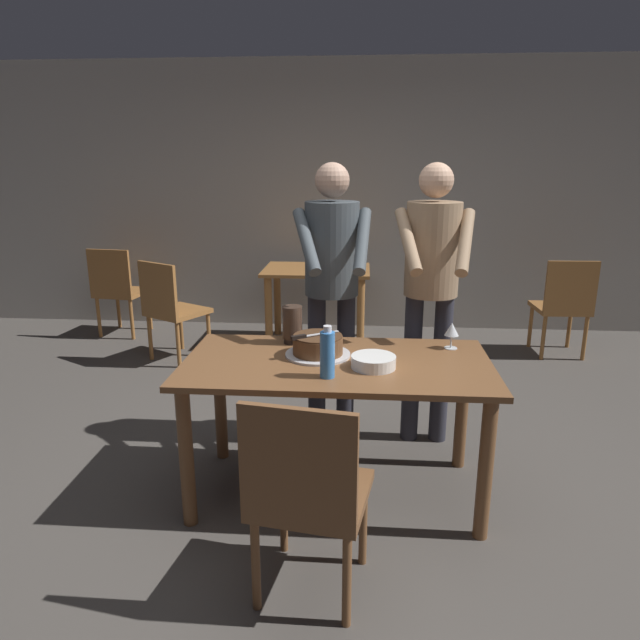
{
  "coord_description": "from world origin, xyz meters",
  "views": [
    {
      "loc": [
        0.12,
        -2.72,
        1.73
      ],
      "look_at": [
        -0.1,
        0.23,
        0.9
      ],
      "focal_mm": 32.0,
      "sensor_mm": 36.0,
      "label": 1
    }
  ],
  "objects_px": {
    "cake_knife": "(305,336)",
    "background_chair_2": "(563,304)",
    "water_bottle": "(327,354)",
    "background_table": "(317,285)",
    "plate_stack": "(373,362)",
    "cake_on_platter": "(318,346)",
    "hurricane_lamp": "(292,324)",
    "background_chair_1": "(171,307)",
    "background_chair_0": "(118,288)",
    "person_standing_beside": "(431,275)",
    "person_cutting_cake": "(332,274)",
    "main_dining_table": "(337,382)",
    "wine_glass_near": "(452,330)",
    "chair_near_side": "(307,491)"
  },
  "relations": [
    {
      "from": "chair_near_side",
      "to": "person_cutting_cake",
      "type": "bearing_deg",
      "value": 89.41
    },
    {
      "from": "background_chair_2",
      "to": "person_standing_beside",
      "type": "bearing_deg",
      "value": -128.87
    },
    {
      "from": "background_table",
      "to": "background_chair_0",
      "type": "bearing_deg",
      "value": 177.02
    },
    {
      "from": "cake_knife",
      "to": "chair_near_side",
      "type": "bearing_deg",
      "value": -83.96
    },
    {
      "from": "main_dining_table",
      "to": "cake_knife",
      "type": "bearing_deg",
      "value": 167.2
    },
    {
      "from": "main_dining_table",
      "to": "person_standing_beside",
      "type": "relative_size",
      "value": 0.9
    },
    {
      "from": "background_chair_0",
      "to": "wine_glass_near",
      "type": "bearing_deg",
      "value": -39.9
    },
    {
      "from": "hurricane_lamp",
      "to": "cake_on_platter",
      "type": "bearing_deg",
      "value": -52.02
    },
    {
      "from": "background_chair_0",
      "to": "background_chair_2",
      "type": "relative_size",
      "value": 1.0
    },
    {
      "from": "person_standing_beside",
      "to": "background_table",
      "type": "xyz_separation_m",
      "value": [
        -0.84,
        1.94,
        -0.5
      ]
    },
    {
      "from": "background_chair_1",
      "to": "background_chair_0",
      "type": "bearing_deg",
      "value": 137.92
    },
    {
      "from": "cake_on_platter",
      "to": "wine_glass_near",
      "type": "bearing_deg",
      "value": 13.59
    },
    {
      "from": "wine_glass_near",
      "to": "person_standing_beside",
      "type": "height_order",
      "value": "person_standing_beside"
    },
    {
      "from": "background_chair_1",
      "to": "background_chair_2",
      "type": "xyz_separation_m",
      "value": [
        3.47,
        0.38,
        0.0
      ]
    },
    {
      "from": "cake_on_platter",
      "to": "plate_stack",
      "type": "relative_size",
      "value": 1.55
    },
    {
      "from": "wine_glass_near",
      "to": "background_chair_2",
      "type": "bearing_deg",
      "value": 58.25
    },
    {
      "from": "cake_knife",
      "to": "background_table",
      "type": "height_order",
      "value": "cake_knife"
    },
    {
      "from": "cake_knife",
      "to": "background_chair_1",
      "type": "relative_size",
      "value": 0.27
    },
    {
      "from": "main_dining_table",
      "to": "person_standing_beside",
      "type": "bearing_deg",
      "value": 50.8
    },
    {
      "from": "cake_on_platter",
      "to": "person_cutting_cake",
      "type": "bearing_deg",
      "value": 85.69
    },
    {
      "from": "background_table",
      "to": "cake_knife",
      "type": "bearing_deg",
      "value": -86.62
    },
    {
      "from": "plate_stack",
      "to": "water_bottle",
      "type": "xyz_separation_m",
      "value": [
        -0.22,
        -0.14,
        0.08
      ]
    },
    {
      "from": "background_chair_0",
      "to": "background_chair_1",
      "type": "bearing_deg",
      "value": -42.08
    },
    {
      "from": "wine_glass_near",
      "to": "background_chair_1",
      "type": "xyz_separation_m",
      "value": [
        -2.15,
        1.75,
        -0.36
      ]
    },
    {
      "from": "background_table",
      "to": "person_cutting_cake",
      "type": "bearing_deg",
      "value": -82.72
    },
    {
      "from": "cake_knife",
      "to": "person_cutting_cake",
      "type": "relative_size",
      "value": 0.14
    },
    {
      "from": "main_dining_table",
      "to": "background_chair_1",
      "type": "xyz_separation_m",
      "value": [
        -1.55,
        1.99,
        -0.14
      ]
    },
    {
      "from": "person_standing_beside",
      "to": "cake_on_platter",
      "type": "bearing_deg",
      "value": -137.87
    },
    {
      "from": "main_dining_table",
      "to": "background_chair_0",
      "type": "bearing_deg",
      "value": 130.78
    },
    {
      "from": "cake_on_platter",
      "to": "main_dining_table",
      "type": "bearing_deg",
      "value": -36.21
    },
    {
      "from": "cake_knife",
      "to": "background_chair_2",
      "type": "distance_m",
      "value": 3.15
    },
    {
      "from": "person_cutting_cake",
      "to": "chair_near_side",
      "type": "xyz_separation_m",
      "value": [
        -0.01,
        -1.4,
        -0.58
      ]
    },
    {
      "from": "plate_stack",
      "to": "background_table",
      "type": "distance_m",
      "value": 2.72
    },
    {
      "from": "cake_on_platter",
      "to": "chair_near_side",
      "type": "relative_size",
      "value": 0.38
    },
    {
      "from": "background_chair_0",
      "to": "water_bottle",
      "type": "bearing_deg",
      "value": -51.89
    },
    {
      "from": "cake_on_platter",
      "to": "hurricane_lamp",
      "type": "bearing_deg",
      "value": 127.98
    },
    {
      "from": "person_standing_beside",
      "to": "chair_near_side",
      "type": "relative_size",
      "value": 1.91
    },
    {
      "from": "person_standing_beside",
      "to": "water_bottle",
      "type": "bearing_deg",
      "value": -122.88
    },
    {
      "from": "chair_near_side",
      "to": "hurricane_lamp",
      "type": "bearing_deg",
      "value": 99.81
    },
    {
      "from": "hurricane_lamp",
      "to": "background_chair_2",
      "type": "bearing_deg",
      "value": 43.87
    },
    {
      "from": "plate_stack",
      "to": "background_table",
      "type": "bearing_deg",
      "value": 100.54
    },
    {
      "from": "water_bottle",
      "to": "background_table",
      "type": "bearing_deg",
      "value": 95.68
    },
    {
      "from": "cake_on_platter",
      "to": "background_chair_0",
      "type": "distance_m",
      "value": 3.45
    },
    {
      "from": "background_chair_1",
      "to": "cake_on_platter",
      "type": "bearing_deg",
      "value": -53.01
    },
    {
      "from": "water_bottle",
      "to": "person_standing_beside",
      "type": "distance_m",
      "value": 1.06
    },
    {
      "from": "chair_near_side",
      "to": "background_chair_0",
      "type": "distance_m",
      "value": 4.14
    },
    {
      "from": "chair_near_side",
      "to": "cake_on_platter",
      "type": "bearing_deg",
      "value": 91.76
    },
    {
      "from": "water_bottle",
      "to": "chair_near_side",
      "type": "relative_size",
      "value": 0.28
    },
    {
      "from": "chair_near_side",
      "to": "background_chair_0",
      "type": "relative_size",
      "value": 1.0
    },
    {
      "from": "cake_on_platter",
      "to": "person_standing_beside",
      "type": "bearing_deg",
      "value": 42.13
    }
  ]
}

